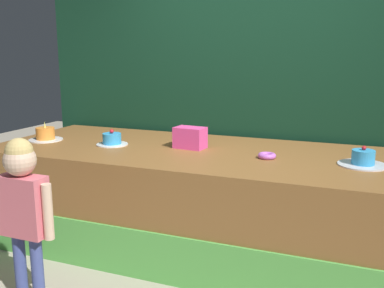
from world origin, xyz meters
name	(u,v)px	position (x,y,z in m)	size (l,w,h in m)	color
stage_platform	(226,202)	(0.00, 0.69, 0.42)	(4.03, 1.40, 0.85)	brown
curtain_backdrop	(252,77)	(0.00, 1.48, 1.42)	(4.43, 0.08, 2.84)	#113823
child_figure	(23,201)	(-0.95, -0.58, 0.73)	(0.44, 0.20, 1.13)	#3F4C8C
pink_box	(190,138)	(-0.34, 0.73, 0.94)	(0.25, 0.16, 0.18)	#F9499D
donut	(267,156)	(0.34, 0.61, 0.87)	(0.14, 0.14, 0.04)	#CC66D8
cake_far_left	(45,135)	(-1.71, 0.55, 0.90)	(0.31, 0.31, 0.18)	white
cake_center_left	(112,140)	(-1.03, 0.60, 0.90)	(0.28, 0.28, 0.14)	white
cake_center_right	(363,159)	(1.03, 0.65, 0.90)	(0.35, 0.35, 0.14)	silver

